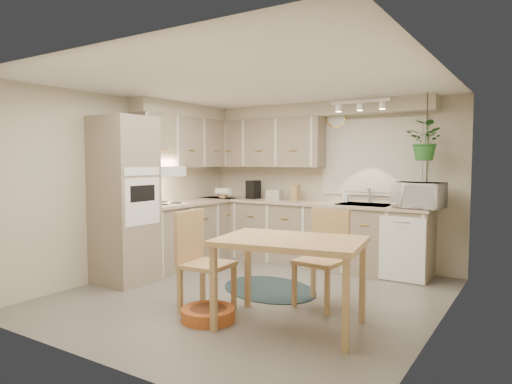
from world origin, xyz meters
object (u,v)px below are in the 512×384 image
Objects in this scene: chair_left at (207,262)px; chair_back at (320,258)px; dining_table at (290,283)px; pet_bed at (208,314)px; braided_rug at (269,289)px; microwave at (419,192)px.

chair_back is at bearing 126.83° from chair_left.
dining_table is 2.52× the size of pet_bed.
braided_rug is 2.50× the size of pet_bed.
chair_left is 1.72× the size of microwave.
pet_bed is 0.87× the size of microwave.
chair_left is (-0.92, -0.08, 0.10)m from dining_table.
chair_left is at bearing -115.92° from microwave.
braided_rug is at bearing -129.00° from microwave.
braided_rug is (0.13, 1.03, -0.51)m from chair_left.
microwave reaches higher than braided_rug.
chair_left is 1.20m from chair_back.
microwave is at bearing 75.34° from dining_table.
pet_bed is at bearing -159.23° from dining_table.
pet_bed is 3.13m from microwave.
microwave is (0.63, 1.62, 0.63)m from chair_back.
chair_back is at bearing 53.67° from pet_bed.
chair_back is 1.95× the size of pet_bed.
microwave reaches higher than pet_bed.
microwave is at bearing 44.43° from braided_rug.
braided_rug is at bearing -12.52° from chair_back.
chair_left is at bearing -175.23° from dining_table.
pet_bed is (-0.73, -0.99, -0.45)m from chair_back.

